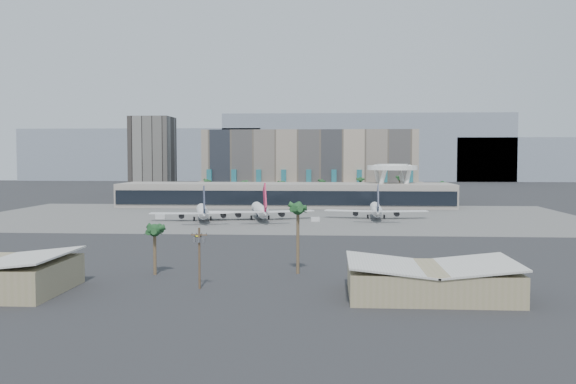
# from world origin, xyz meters

# --- Properties ---
(ground) EXTENTS (900.00, 900.00, 0.00)m
(ground) POSITION_xyz_m (0.00, 0.00, 0.00)
(ground) COLOR #232326
(ground) RESTS_ON ground
(apron_pad) EXTENTS (260.00, 130.00, 0.06)m
(apron_pad) POSITION_xyz_m (0.00, 55.00, 0.03)
(apron_pad) COLOR #5B5B59
(apron_pad) RESTS_ON ground
(mountain_ridge) EXTENTS (680.00, 60.00, 70.00)m
(mountain_ridge) POSITION_xyz_m (27.88, 470.00, 29.89)
(mountain_ridge) COLOR gray
(mountain_ridge) RESTS_ON ground
(hotel) EXTENTS (140.00, 30.00, 42.00)m
(hotel) POSITION_xyz_m (10.00, 174.41, 16.81)
(hotel) COLOR tan
(hotel) RESTS_ON ground
(office_tower) EXTENTS (30.00, 30.00, 52.00)m
(office_tower) POSITION_xyz_m (-95.00, 200.00, 22.94)
(office_tower) COLOR black
(office_tower) RESTS_ON ground
(terminal) EXTENTS (170.00, 32.50, 14.50)m
(terminal) POSITION_xyz_m (0.00, 109.84, 6.52)
(terminal) COLOR #AAA095
(terminal) RESTS_ON ground
(saucer_structure) EXTENTS (26.00, 26.00, 21.89)m
(saucer_structure) POSITION_xyz_m (55.00, 116.00, 18.45)
(saucer_structure) COLOR white
(saucer_structure) RESTS_ON ground
(palm_row) EXTENTS (157.80, 2.80, 13.10)m
(palm_row) POSITION_xyz_m (7.00, 145.00, 10.50)
(palm_row) COLOR brown
(palm_row) RESTS_ON ground
(hangar_right) EXTENTS (30.55, 20.60, 6.89)m
(hangar_right) POSITION_xyz_m (42.00, -100.00, 2.95)
(hangar_right) COLOR #968A64
(hangar_right) RESTS_ON ground
(utility_pole) EXTENTS (3.20, 0.85, 12.00)m
(utility_pole) POSITION_xyz_m (-2.00, -96.09, 7.14)
(utility_pole) COLOR #4C3826
(utility_pole) RESTS_ON ground
(airliner_left) EXTENTS (41.22, 42.81, 15.01)m
(airliner_left) POSITION_xyz_m (-27.93, 34.26, 3.79)
(airliner_left) COLOR white
(airliner_left) RESTS_ON ground
(airliner_centre) EXTENTS (44.12, 45.86, 16.00)m
(airliner_centre) POSITION_xyz_m (-5.31, 39.86, 4.04)
(airliner_centre) COLOR white
(airliner_centre) RESTS_ON ground
(airliner_right) EXTENTS (42.86, 44.14, 15.23)m
(airliner_right) POSITION_xyz_m (42.13, 47.72, 3.84)
(airliner_right) COLOR white
(airliner_right) RESTS_ON ground
(service_vehicle_a) EXTENTS (4.19, 2.75, 1.88)m
(service_vehicle_a) POSITION_xyz_m (-46.92, 40.25, 0.94)
(service_vehicle_a) COLOR silver
(service_vehicle_a) RESTS_ON ground
(service_vehicle_b) EXTENTS (3.68, 2.47, 1.75)m
(service_vehicle_b) POSITION_xyz_m (17.22, 34.72, 0.88)
(service_vehicle_b) COLOR silver
(service_vehicle_b) RESTS_ON ground
(taxiway_sign) EXTENTS (2.15, 0.80, 0.98)m
(taxiway_sign) POSITION_xyz_m (-18.97, -16.99, 0.48)
(taxiway_sign) COLOR black
(taxiway_sign) RESTS_ON ground
(near_palm_a) EXTENTS (6.00, 6.00, 11.20)m
(near_palm_a) POSITION_xyz_m (-14.77, -82.10, 8.38)
(near_palm_a) COLOR brown
(near_palm_a) RESTS_ON ground
(near_palm_b) EXTENTS (6.00, 6.00, 15.81)m
(near_palm_b) POSITION_xyz_m (16.35, -78.56, 12.88)
(near_palm_b) COLOR brown
(near_palm_b) RESTS_ON ground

